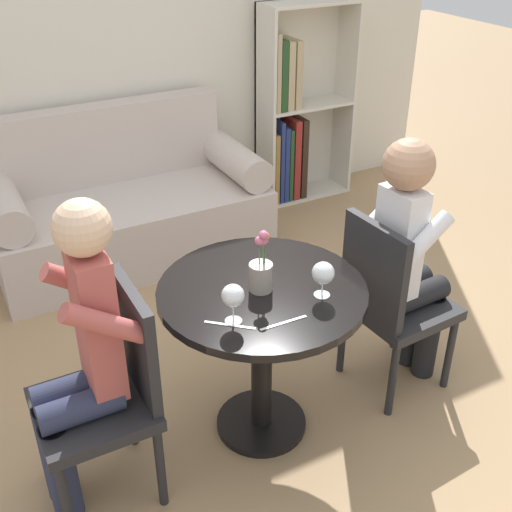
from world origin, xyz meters
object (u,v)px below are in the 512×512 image
object	(u,v)px
chair_left	(110,388)
wine_glass_left	(233,297)
wine_glass_right	(323,274)
person_right	(408,258)
chair_right	(390,299)
person_left	(80,360)
flower_vase	(261,271)
couch	(128,209)
bookshelf_right	(293,115)

from	to	relation	value
chair_left	wine_glass_left	world-z (taller)	chair_left
wine_glass_left	wine_glass_right	distance (m)	0.38
person_right	chair_right	bearing A→B (deg)	92.51
person_left	flower_vase	xyz separation A→B (m)	(0.72, 0.00, 0.16)
wine_glass_left	flower_vase	world-z (taller)	flower_vase
couch	wine_glass_left	size ratio (longest dim) A/B	10.87
wine_glass_left	wine_glass_right	size ratio (longest dim) A/B	1.07
flower_vase	person_right	bearing A→B (deg)	-0.94
chair_left	person_right	size ratio (longest dim) A/B	0.72
wine_glass_left	flower_vase	xyz separation A→B (m)	(0.19, 0.14, -0.02)
chair_left	person_right	world-z (taller)	person_right
chair_left	flower_vase	bearing A→B (deg)	90.17
couch	person_right	world-z (taller)	person_right
wine_glass_left	chair_left	bearing A→B (deg)	162.72
wine_glass_left	person_right	bearing A→B (deg)	7.82
bookshelf_right	person_left	xyz separation A→B (m)	(-2.11, -2.05, 0.02)
person_left	wine_glass_left	distance (m)	0.58
couch	person_left	world-z (taller)	person_left
chair_right	chair_left	bearing A→B (deg)	85.48
wine_glass_left	wine_glass_right	bearing A→B (deg)	-1.36
person_left	wine_glass_left	size ratio (longest dim) A/B	8.15
chair_right	wine_glass_left	xyz separation A→B (m)	(-0.84, -0.12, 0.35)
couch	person_right	distance (m)	1.98
person_right	wine_glass_right	bearing A→B (deg)	100.30
couch	person_right	xyz separation A→B (m)	(0.73, -1.80, 0.37)
wine_glass_left	bookshelf_right	bearing A→B (deg)	54.29
person_left	wine_glass_right	distance (m)	0.94
bookshelf_right	wine_glass_right	size ratio (longest dim) A/B	9.79
couch	bookshelf_right	xyz separation A→B (m)	(1.38, 0.26, 0.33)
chair_right	wine_glass_right	xyz separation A→B (m)	(-0.46, -0.13, 0.34)
bookshelf_right	wine_glass_right	distance (m)	2.51
bookshelf_right	person_right	bearing A→B (deg)	-107.44
wine_glass_right	person_right	bearing A→B (deg)	13.91
couch	chair_left	xyz separation A→B (m)	(-0.64, -1.79, 0.18)
chair_left	person_left	xyz separation A→B (m)	(-0.09, 0.00, 0.17)
flower_vase	chair_right	bearing A→B (deg)	-1.87
wine_glass_right	flower_vase	distance (m)	0.24
bookshelf_right	person_right	xyz separation A→B (m)	(-0.65, -2.06, 0.03)
wine_glass_right	flower_vase	bearing A→B (deg)	141.53
wine_glass_right	chair_right	bearing A→B (deg)	15.31
couch	flower_vase	size ratio (longest dim) A/B	6.54
couch	bookshelf_right	size ratio (longest dim) A/B	1.19
person_right	wine_glass_left	xyz separation A→B (m)	(-0.93, -0.13, 0.17)
person_right	person_left	bearing A→B (deg)	85.94
bookshelf_right	wine_glass_left	size ratio (longest dim) A/B	9.16
person_right	bookshelf_right	bearing A→B (deg)	-21.05
wine_glass_right	chair_left	bearing A→B (deg)	169.83
person_left	flower_vase	world-z (taller)	person_left
person_right	wine_glass_left	size ratio (longest dim) A/B	8.01
chair_right	person_right	bearing A→B (deg)	-87.49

